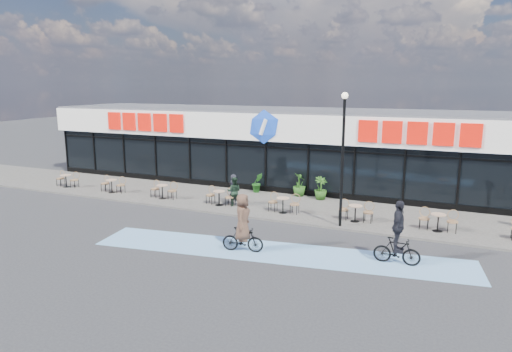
{
  "coord_description": "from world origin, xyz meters",
  "views": [
    {
      "loc": [
        9.71,
        -16.42,
        6.11
      ],
      "look_at": [
        0.94,
        3.5,
        1.71
      ],
      "focal_mm": 32.0,
      "sensor_mm": 36.0,
      "label": 1
    }
  ],
  "objects_px": {
    "lamp_post": "(343,149)",
    "patron_left": "(234,189)",
    "bistro_set_0": "(67,179)",
    "potted_plant_left": "(257,183)",
    "cyclist_b": "(398,237)",
    "patron_right": "(234,191)",
    "potted_plant_right": "(299,185)",
    "cyclist_a": "(243,227)",
    "potted_plant_mid": "(321,188)"
  },
  "relations": [
    {
      "from": "lamp_post",
      "to": "bistro_set_0",
      "type": "height_order",
      "value": "lamp_post"
    },
    {
      "from": "patron_left",
      "to": "cyclist_a",
      "type": "height_order",
      "value": "cyclist_a"
    },
    {
      "from": "potted_plant_mid",
      "to": "patron_left",
      "type": "height_order",
      "value": "patron_left"
    },
    {
      "from": "patron_right",
      "to": "potted_plant_right",
      "type": "bearing_deg",
      "value": -143.78
    },
    {
      "from": "lamp_post",
      "to": "patron_left",
      "type": "relative_size",
      "value": 3.68
    },
    {
      "from": "potted_plant_left",
      "to": "cyclist_b",
      "type": "bearing_deg",
      "value": -41.25
    },
    {
      "from": "cyclist_a",
      "to": "potted_plant_right",
      "type": "bearing_deg",
      "value": 94.56
    },
    {
      "from": "potted_plant_mid",
      "to": "cyclist_b",
      "type": "bearing_deg",
      "value": -56.82
    },
    {
      "from": "patron_left",
      "to": "bistro_set_0",
      "type": "bearing_deg",
      "value": 17.66
    },
    {
      "from": "bistro_set_0",
      "to": "potted_plant_mid",
      "type": "relative_size",
      "value": 1.27
    },
    {
      "from": "cyclist_b",
      "to": "patron_left",
      "type": "bearing_deg",
      "value": 151.58
    },
    {
      "from": "potted_plant_left",
      "to": "cyclist_b",
      "type": "relative_size",
      "value": 0.49
    },
    {
      "from": "lamp_post",
      "to": "cyclist_b",
      "type": "height_order",
      "value": "lamp_post"
    },
    {
      "from": "lamp_post",
      "to": "potted_plant_mid",
      "type": "bearing_deg",
      "value": 116.35
    },
    {
      "from": "potted_plant_mid",
      "to": "cyclist_b",
      "type": "xyz_separation_m",
      "value": [
        4.79,
        -7.33,
        0.26
      ]
    },
    {
      "from": "bistro_set_0",
      "to": "potted_plant_mid",
      "type": "height_order",
      "value": "potted_plant_mid"
    },
    {
      "from": "potted_plant_right",
      "to": "patron_right",
      "type": "distance_m",
      "value": 4.02
    },
    {
      "from": "cyclist_b",
      "to": "potted_plant_right",
      "type": "bearing_deg",
      "value": 128.57
    },
    {
      "from": "potted_plant_left",
      "to": "patron_right",
      "type": "height_order",
      "value": "patron_right"
    },
    {
      "from": "potted_plant_left",
      "to": "patron_left",
      "type": "relative_size",
      "value": 0.71
    },
    {
      "from": "lamp_post",
      "to": "cyclist_a",
      "type": "distance_m",
      "value": 5.57
    },
    {
      "from": "patron_left",
      "to": "cyclist_a",
      "type": "bearing_deg",
      "value": 134.55
    },
    {
      "from": "potted_plant_mid",
      "to": "patron_right",
      "type": "distance_m",
      "value": 4.7
    },
    {
      "from": "patron_left",
      "to": "patron_right",
      "type": "height_order",
      "value": "patron_left"
    },
    {
      "from": "potted_plant_mid",
      "to": "lamp_post",
      "type": "bearing_deg",
      "value": -63.65
    },
    {
      "from": "bistro_set_0",
      "to": "cyclist_a",
      "type": "xyz_separation_m",
      "value": [
        14.04,
        -5.23,
        0.4
      ]
    },
    {
      "from": "lamp_post",
      "to": "cyclist_a",
      "type": "height_order",
      "value": "lamp_post"
    },
    {
      "from": "patron_left",
      "to": "cyclist_b",
      "type": "height_order",
      "value": "cyclist_b"
    },
    {
      "from": "potted_plant_mid",
      "to": "cyclist_a",
      "type": "xyz_separation_m",
      "value": [
        -0.58,
        -8.39,
        0.25
      ]
    },
    {
      "from": "bistro_set_0",
      "to": "patron_right",
      "type": "height_order",
      "value": "patron_right"
    },
    {
      "from": "potted_plant_mid",
      "to": "patron_left",
      "type": "relative_size",
      "value": 0.78
    },
    {
      "from": "potted_plant_left",
      "to": "patron_left",
      "type": "height_order",
      "value": "patron_left"
    },
    {
      "from": "potted_plant_left",
      "to": "patron_left",
      "type": "distance_m",
      "value": 2.83
    },
    {
      "from": "potted_plant_left",
      "to": "potted_plant_right",
      "type": "height_order",
      "value": "potted_plant_right"
    },
    {
      "from": "bistro_set_0",
      "to": "lamp_post",
      "type": "bearing_deg",
      "value": -3.44
    },
    {
      "from": "potted_plant_mid",
      "to": "potted_plant_left",
      "type": "bearing_deg",
      "value": 177.95
    },
    {
      "from": "potted_plant_mid",
      "to": "cyclist_b",
      "type": "distance_m",
      "value": 8.76
    },
    {
      "from": "bistro_set_0",
      "to": "potted_plant_right",
      "type": "xyz_separation_m",
      "value": [
        13.35,
        3.43,
        0.18
      ]
    },
    {
      "from": "patron_right",
      "to": "cyclist_a",
      "type": "height_order",
      "value": "cyclist_a"
    },
    {
      "from": "patron_right",
      "to": "cyclist_b",
      "type": "height_order",
      "value": "cyclist_b"
    },
    {
      "from": "lamp_post",
      "to": "potted_plant_right",
      "type": "bearing_deg",
      "value": 126.93
    },
    {
      "from": "bistro_set_0",
      "to": "potted_plant_left",
      "type": "bearing_deg",
      "value": 16.76
    },
    {
      "from": "cyclist_a",
      "to": "cyclist_b",
      "type": "height_order",
      "value": "cyclist_b"
    },
    {
      "from": "lamp_post",
      "to": "patron_left",
      "type": "xyz_separation_m",
      "value": [
        -5.84,
        1.47,
        -2.57
      ]
    },
    {
      "from": "patron_right",
      "to": "cyclist_b",
      "type": "bearing_deg",
      "value": 134.93
    },
    {
      "from": "lamp_post",
      "to": "potted_plant_right",
      "type": "relative_size",
      "value": 4.48
    },
    {
      "from": "bistro_set_0",
      "to": "patron_left",
      "type": "xyz_separation_m",
      "value": [
        10.84,
        0.46,
        0.32
      ]
    },
    {
      "from": "patron_right",
      "to": "lamp_post",
      "type": "bearing_deg",
      "value": 150.52
    },
    {
      "from": "patron_right",
      "to": "potted_plant_mid",
      "type": "bearing_deg",
      "value": -158.44
    },
    {
      "from": "cyclist_a",
      "to": "potted_plant_mid",
      "type": "bearing_deg",
      "value": 86.04
    }
  ]
}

